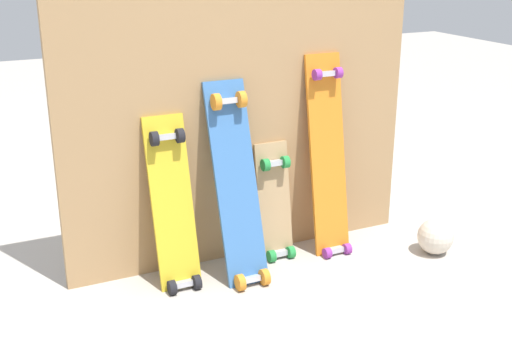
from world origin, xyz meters
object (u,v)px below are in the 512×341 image
(skateboard_yellow, at_px, (173,211))
(skateboard_natural, at_px, (275,208))
(skateboard_blue, at_px, (238,191))
(rubber_ball, at_px, (435,237))
(skateboard_orange, at_px, (328,163))

(skateboard_yellow, bearing_deg, skateboard_natural, 5.26)
(skateboard_blue, bearing_deg, rubber_ball, -13.29)
(skateboard_yellow, relative_size, rubber_ball, 4.68)
(skateboard_natural, distance_m, skateboard_orange, 0.32)
(rubber_ball, bearing_deg, skateboard_natural, 155.71)
(skateboard_yellow, height_order, skateboard_natural, skateboard_yellow)
(skateboard_yellow, height_order, skateboard_orange, skateboard_orange)
(skateboard_yellow, relative_size, skateboard_orange, 0.79)
(skateboard_orange, relative_size, rubber_ball, 5.90)
(skateboard_blue, distance_m, rubber_ball, 0.98)
(skateboard_blue, distance_m, skateboard_natural, 0.29)
(rubber_ball, bearing_deg, skateboard_blue, 166.71)
(skateboard_natural, bearing_deg, skateboard_orange, -7.70)
(skateboard_orange, bearing_deg, skateboard_yellow, -179.13)
(skateboard_natural, xyz_separation_m, skateboard_orange, (0.25, -0.03, 0.19))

